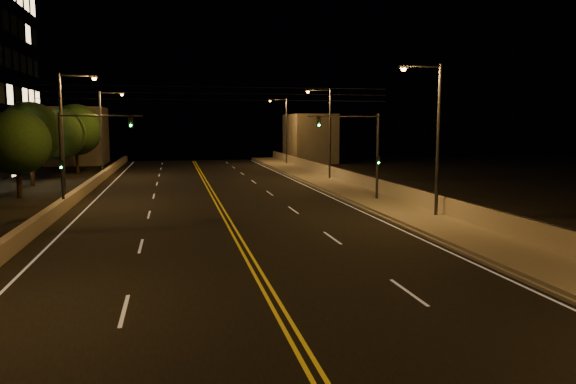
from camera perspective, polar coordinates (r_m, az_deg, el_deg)
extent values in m
cube|color=black|center=(26.96, -5.04, -4.86)|extent=(18.00, 120.00, 0.02)
cube|color=gray|center=(30.10, 15.88, -3.59)|extent=(3.60, 120.00, 0.30)
cube|color=gray|center=(29.31, 12.62, -3.92)|extent=(0.14, 120.00, 0.15)
cube|color=#ADA390|center=(30.78, 18.65, -2.23)|extent=(0.30, 120.00, 1.00)
cube|color=#ADA390|center=(27.59, -25.88, -4.42)|extent=(0.45, 120.00, 0.82)
cube|color=slate|center=(81.79, 2.20, 5.49)|extent=(6.00, 10.00, 6.88)
cube|color=slate|center=(82.17, -20.80, 5.35)|extent=(8.00, 8.00, 7.75)
cylinder|color=black|center=(30.71, 18.69, -1.25)|extent=(0.06, 120.00, 0.06)
cube|color=silver|center=(27.38, -23.30, -5.20)|extent=(0.12, 116.00, 0.00)
cube|color=silver|center=(29.18, 12.02, -4.05)|extent=(0.12, 116.00, 0.00)
cube|color=gold|center=(26.94, -5.36, -4.84)|extent=(0.12, 116.00, 0.00)
cube|color=gold|center=(26.98, -4.72, -4.82)|extent=(0.12, 116.00, 0.00)
cube|color=silver|center=(17.67, -16.30, -11.44)|extent=(0.12, 3.00, 0.00)
cube|color=silver|center=(26.35, -14.72, -5.31)|extent=(0.12, 3.00, 0.00)
cube|color=silver|center=(35.19, -13.95, -2.24)|extent=(0.12, 3.00, 0.00)
cube|color=silver|center=(44.10, -13.48, -0.40)|extent=(0.12, 3.00, 0.00)
cube|color=silver|center=(53.03, -13.18, 0.82)|extent=(0.12, 3.00, 0.00)
cube|color=silver|center=(61.99, -12.96, 1.68)|extent=(0.12, 3.00, 0.00)
cube|color=silver|center=(70.96, -12.79, 2.33)|extent=(0.12, 3.00, 0.00)
cube|color=silver|center=(79.93, -12.67, 2.83)|extent=(0.12, 3.00, 0.00)
cube|color=silver|center=(19.12, 12.12, -9.90)|extent=(0.12, 3.00, 0.00)
cube|color=silver|center=(27.34, 4.52, -4.66)|extent=(0.12, 3.00, 0.00)
cube|color=silver|center=(35.94, 0.55, -1.84)|extent=(0.12, 3.00, 0.00)
cube|color=silver|center=(44.70, -1.88, -0.12)|extent=(0.12, 3.00, 0.00)
cube|color=silver|center=(53.54, -3.50, 1.04)|extent=(0.12, 3.00, 0.00)
cube|color=silver|center=(62.42, -4.67, 1.87)|extent=(0.12, 3.00, 0.00)
cube|color=silver|center=(71.33, -5.54, 2.49)|extent=(0.12, 3.00, 0.00)
cube|color=silver|center=(80.26, -6.22, 2.98)|extent=(0.12, 3.00, 0.00)
cylinder|color=#2D2D33|center=(33.06, 15.01, 4.81)|extent=(0.20, 0.20, 8.84)
cylinder|color=#2D2D33|center=(32.72, 13.48, 12.33)|extent=(2.20, 0.12, 0.12)
cube|color=#2D2D33|center=(32.27, 11.67, 12.33)|extent=(0.50, 0.25, 0.14)
sphere|color=#FF9E2D|center=(32.26, 11.66, 12.15)|extent=(0.28, 0.28, 0.28)
cylinder|color=#2D2D33|center=(54.10, 4.28, 5.76)|extent=(0.20, 0.20, 8.84)
cylinder|color=#2D2D33|center=(53.89, 3.18, 10.31)|extent=(2.20, 0.12, 0.12)
cube|color=#2D2D33|center=(53.62, 2.03, 10.26)|extent=(0.50, 0.25, 0.14)
sphere|color=#FF9E2D|center=(53.62, 2.03, 10.15)|extent=(0.28, 0.28, 0.28)
cylinder|color=#2D2D33|center=(74.49, -0.15, 6.10)|extent=(0.20, 0.20, 8.84)
cylinder|color=#2D2D33|center=(74.34, -0.99, 9.39)|extent=(2.20, 0.12, 0.12)
cube|color=#2D2D33|center=(74.14, -1.84, 9.34)|extent=(0.50, 0.25, 0.14)
sphere|color=#FF9E2D|center=(74.14, -1.83, 9.26)|extent=(0.28, 0.28, 0.28)
cylinder|color=#2D2D33|center=(40.45, -21.96, 4.89)|extent=(0.20, 0.20, 8.84)
cylinder|color=#2D2D33|center=(40.38, -20.68, 11.01)|extent=(2.20, 0.12, 0.12)
cube|color=#2D2D33|center=(40.22, -19.10, 11.00)|extent=(0.50, 0.25, 0.14)
sphere|color=#FF9E2D|center=(40.22, -19.09, 10.85)|extent=(0.28, 0.28, 0.28)
cylinder|color=#2D2D33|center=(61.28, -18.45, 5.56)|extent=(0.20, 0.20, 8.84)
cylinder|color=#2D2D33|center=(61.23, -17.57, 9.60)|extent=(2.20, 0.12, 0.12)
cube|color=#2D2D33|center=(61.13, -16.52, 9.57)|extent=(0.50, 0.25, 0.14)
sphere|color=#FF9E2D|center=(61.12, -16.52, 9.48)|extent=(0.28, 0.28, 0.28)
cylinder|color=#2D2D33|center=(39.66, 9.07, 3.38)|extent=(0.18, 0.18, 6.22)
cylinder|color=#2D2D33|center=(38.78, 5.67, 7.65)|extent=(5.00, 0.10, 0.10)
cube|color=black|center=(38.30, 3.14, 7.16)|extent=(0.28, 0.18, 0.80)
sphere|color=#19FF4C|center=(38.19, 3.18, 6.79)|extent=(0.14, 0.14, 0.14)
cube|color=black|center=(39.53, 9.15, 3.21)|extent=(0.22, 0.14, 0.55)
cylinder|color=#2D2D33|center=(37.75, -22.01, 2.79)|extent=(0.18, 0.18, 6.22)
cylinder|color=#2D2D33|center=(37.30, -18.41, 7.36)|extent=(5.00, 0.10, 0.10)
cube|color=black|center=(37.14, -15.69, 6.92)|extent=(0.28, 0.18, 0.80)
sphere|color=#19FF4C|center=(37.03, -15.69, 6.54)|extent=(0.14, 0.14, 0.14)
cube|color=black|center=(37.61, -22.05, 2.61)|extent=(0.22, 0.14, 0.55)
cylinder|color=black|center=(35.88, -6.92, 9.27)|extent=(22.00, 0.03, 0.03)
cylinder|color=black|center=(35.90, -6.93, 9.91)|extent=(22.00, 0.03, 0.03)
cylinder|color=black|center=(35.92, -6.94, 10.54)|extent=(22.00, 0.03, 0.03)
cylinder|color=black|center=(46.53, -25.64, 0.87)|extent=(0.36, 0.36, 2.29)
sphere|color=black|center=(46.35, -25.84, 4.54)|extent=(4.83, 4.83, 4.83)
cylinder|color=black|center=(55.12, -24.54, 1.94)|extent=(0.36, 0.36, 2.61)
sphere|color=black|center=(54.97, -24.72, 5.48)|extent=(5.51, 5.51, 5.51)
cylinder|color=black|center=(62.79, -22.06, 2.53)|extent=(0.36, 0.36, 2.48)
sphere|color=black|center=(62.65, -22.20, 5.49)|extent=(5.25, 5.25, 5.25)
cylinder|color=black|center=(66.98, -20.63, 2.93)|extent=(0.36, 0.36, 2.70)
sphere|color=black|center=(66.86, -20.76, 5.94)|extent=(5.69, 5.69, 5.69)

